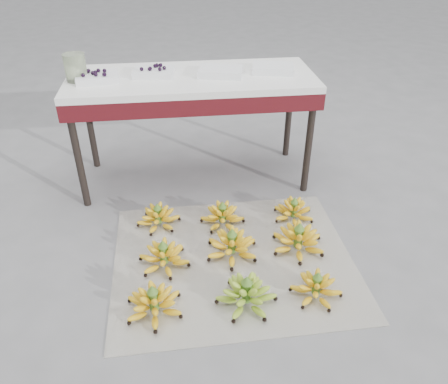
{
  "coord_description": "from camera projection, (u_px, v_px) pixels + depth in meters",
  "views": [
    {
      "loc": [
        -0.26,
        -1.65,
        1.57
      ],
      "look_at": [
        -0.01,
        0.35,
        0.25
      ],
      "focal_mm": 35.0,
      "sensor_mm": 36.0,
      "label": 1
    }
  ],
  "objects": [
    {
      "name": "bunch_front_left",
      "position": [
        154.0,
        303.0,
        1.98
      ],
      "size": [
        0.35,
        0.35,
        0.17
      ],
      "rotation": [
        0.0,
        0.0,
        0.35
      ],
      "color": "yellow",
      "rests_on": "newspaper_mat"
    },
    {
      "name": "newspaper_mat",
      "position": [
        233.0,
        260.0,
        2.31
      ],
      "size": [
        1.26,
        1.07,
        0.01
      ],
      "primitive_type": "cube",
      "rotation": [
        0.0,
        0.0,
        0.01
      ],
      "color": "white",
      "rests_on": "ground"
    },
    {
      "name": "tray_left",
      "position": [
        154.0,
        72.0,
        2.63
      ],
      "size": [
        0.26,
        0.2,
        0.06
      ],
      "color": "silver",
      "rests_on": "vendor_table"
    },
    {
      "name": "bunch_front_right",
      "position": [
        316.0,
        287.0,
        2.07
      ],
      "size": [
        0.3,
        0.3,
        0.15
      ],
      "rotation": [
        0.0,
        0.0,
        -0.28
      ],
      "color": "yellow",
      "rests_on": "newspaper_mat"
    },
    {
      "name": "vendor_table",
      "position": [
        192.0,
        89.0,
        2.68
      ],
      "size": [
        1.5,
        0.6,
        0.72
      ],
      "color": "black",
      "rests_on": "ground"
    },
    {
      "name": "glass_jar",
      "position": [
        75.0,
        67.0,
        2.52
      ],
      "size": [
        0.16,
        0.16,
        0.16
      ],
      "primitive_type": "cylinder",
      "rotation": [
        0.0,
        0.0,
        -0.31
      ],
      "color": "beige",
      "rests_on": "vendor_table"
    },
    {
      "name": "bunch_front_center",
      "position": [
        246.0,
        294.0,
        2.02
      ],
      "size": [
        0.36,
        0.36,
        0.17
      ],
      "rotation": [
        0.0,
        0.0,
        -0.32
      ],
      "color": "#6AA221",
      "rests_on": "newspaper_mat"
    },
    {
      "name": "tray_far_right",
      "position": [
        273.0,
        68.0,
        2.69
      ],
      "size": [
        0.28,
        0.23,
        0.04
      ],
      "color": "silver",
      "rests_on": "vendor_table"
    },
    {
      "name": "bunch_back_left",
      "position": [
        158.0,
        217.0,
        2.54
      ],
      "size": [
        0.28,
        0.28,
        0.15
      ],
      "rotation": [
        0.0,
        0.0,
        -0.12
      ],
      "color": "yellow",
      "rests_on": "newspaper_mat"
    },
    {
      "name": "tray_right",
      "position": [
        221.0,
        72.0,
        2.63
      ],
      "size": [
        0.3,
        0.24,
        0.04
      ],
      "color": "silver",
      "rests_on": "vendor_table"
    },
    {
      "name": "tray_far_left",
      "position": [
        97.0,
        77.0,
        2.54
      ],
      "size": [
        0.27,
        0.21,
        0.06
      ],
      "color": "silver",
      "rests_on": "vendor_table"
    },
    {
      "name": "bunch_back_right",
      "position": [
        294.0,
        211.0,
        2.59
      ],
      "size": [
        0.3,
        0.3,
        0.15
      ],
      "rotation": [
        0.0,
        0.0,
        0.28
      ],
      "color": "yellow",
      "rests_on": "newspaper_mat"
    },
    {
      "name": "bunch_mid_right",
      "position": [
        298.0,
        240.0,
        2.35
      ],
      "size": [
        0.31,
        0.31,
        0.18
      ],
      "rotation": [
        0.0,
        0.0,
        0.06
      ],
      "color": "yellow",
      "rests_on": "newspaper_mat"
    },
    {
      "name": "bunch_back_center",
      "position": [
        222.0,
        216.0,
        2.55
      ],
      "size": [
        0.33,
        0.33,
        0.15
      ],
      "rotation": [
        0.0,
        0.0,
        0.41
      ],
      "color": "yellow",
      "rests_on": "newspaper_mat"
    },
    {
      "name": "ground",
      "position": [
        235.0,
        269.0,
        2.26
      ],
      "size": [
        60.0,
        60.0,
        0.0
      ],
      "primitive_type": "plane",
      "color": "slate",
      "rests_on": "ground"
    },
    {
      "name": "bunch_mid_center",
      "position": [
        232.0,
        246.0,
        2.32
      ],
      "size": [
        0.3,
        0.3,
        0.17
      ],
      "rotation": [
        0.0,
        0.0,
        0.05
      ],
      "color": "yellow",
      "rests_on": "newspaper_mat"
    },
    {
      "name": "bunch_mid_left",
      "position": [
        164.0,
        257.0,
        2.25
      ],
      "size": [
        0.33,
        0.33,
        0.16
      ],
      "rotation": [
        0.0,
        0.0,
        0.29
      ],
      "color": "yellow",
      "rests_on": "newspaper_mat"
    }
  ]
}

